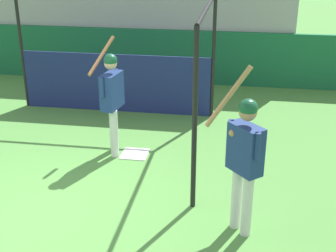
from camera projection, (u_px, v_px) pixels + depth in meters
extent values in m
plane|color=#477F38|center=(36.00, 216.00, 6.23)|extent=(60.00, 60.00, 0.00)
cube|color=#196038|center=(137.00, 55.00, 11.64)|extent=(24.00, 0.12, 1.31)
cube|color=#9E9E99|center=(146.00, 21.00, 12.55)|extent=(7.60, 2.40, 2.56)
cube|color=#195B33|center=(27.00, 20.00, 12.23)|extent=(0.45, 0.40, 0.10)
cube|color=#195B33|center=(29.00, 10.00, 12.30)|extent=(0.45, 0.06, 0.40)
cube|color=#195B33|center=(47.00, 21.00, 12.15)|extent=(0.45, 0.40, 0.10)
cube|color=#195B33|center=(49.00, 11.00, 12.22)|extent=(0.45, 0.06, 0.40)
cube|color=#195B33|center=(67.00, 21.00, 12.07)|extent=(0.45, 0.40, 0.10)
cube|color=#195B33|center=(69.00, 11.00, 12.14)|extent=(0.45, 0.06, 0.40)
cube|color=#195B33|center=(88.00, 22.00, 11.99)|extent=(0.45, 0.40, 0.10)
cube|color=#195B33|center=(89.00, 12.00, 12.06)|extent=(0.45, 0.06, 0.40)
cube|color=#195B33|center=(108.00, 22.00, 11.91)|extent=(0.45, 0.40, 0.10)
cube|color=#195B33|center=(110.00, 12.00, 11.98)|extent=(0.45, 0.06, 0.40)
cube|color=#195B33|center=(129.00, 23.00, 11.83)|extent=(0.45, 0.40, 0.10)
cube|color=#195B33|center=(131.00, 13.00, 11.90)|extent=(0.45, 0.06, 0.40)
cube|color=#195B33|center=(151.00, 24.00, 11.75)|extent=(0.45, 0.40, 0.10)
cube|color=#195B33|center=(152.00, 13.00, 11.82)|extent=(0.45, 0.06, 0.40)
cube|color=#195B33|center=(172.00, 24.00, 11.67)|extent=(0.45, 0.40, 0.10)
cube|color=#195B33|center=(173.00, 14.00, 11.74)|extent=(0.45, 0.06, 0.40)
cube|color=#195B33|center=(194.00, 25.00, 11.58)|extent=(0.45, 0.40, 0.10)
cube|color=#195B33|center=(195.00, 14.00, 11.66)|extent=(0.45, 0.06, 0.40)
cube|color=#195B33|center=(216.00, 26.00, 11.50)|extent=(0.45, 0.40, 0.10)
cube|color=#195B33|center=(217.00, 15.00, 11.58)|extent=(0.45, 0.06, 0.40)
cube|color=#195B33|center=(239.00, 26.00, 11.42)|extent=(0.45, 0.40, 0.10)
cube|color=#195B33|center=(240.00, 16.00, 11.50)|extent=(0.45, 0.06, 0.40)
cube|color=#195B33|center=(262.00, 27.00, 11.34)|extent=(0.45, 0.40, 0.10)
cube|color=#195B33|center=(262.00, 16.00, 11.42)|extent=(0.45, 0.06, 0.40)
cube|color=#195B33|center=(38.00, 0.00, 12.80)|extent=(0.45, 0.40, 0.10)
cube|color=#195B33|center=(57.00, 1.00, 12.72)|extent=(0.45, 0.40, 0.10)
cube|color=#195B33|center=(76.00, 1.00, 12.64)|extent=(0.45, 0.40, 0.10)
cube|color=#195B33|center=(96.00, 2.00, 12.56)|extent=(0.45, 0.40, 0.10)
cube|color=#195B33|center=(116.00, 2.00, 12.48)|extent=(0.45, 0.40, 0.10)
cube|color=#195B33|center=(136.00, 2.00, 12.40)|extent=(0.45, 0.40, 0.10)
cube|color=#195B33|center=(156.00, 3.00, 12.32)|extent=(0.45, 0.40, 0.10)
cube|color=#195B33|center=(177.00, 3.00, 12.24)|extent=(0.45, 0.40, 0.10)
cube|color=#195B33|center=(198.00, 4.00, 12.16)|extent=(0.45, 0.40, 0.10)
cube|color=#195B33|center=(219.00, 4.00, 12.08)|extent=(0.45, 0.40, 0.10)
cube|color=#195B33|center=(240.00, 5.00, 12.00)|extent=(0.45, 0.40, 0.10)
cube|color=#195B33|center=(262.00, 5.00, 11.92)|extent=(0.45, 0.40, 0.10)
cylinder|color=black|center=(195.00, 123.00, 5.98)|extent=(0.07, 0.07, 2.47)
cylinder|color=black|center=(22.00, 49.00, 9.71)|extent=(0.07, 0.07, 2.47)
cylinder|color=black|center=(213.00, 57.00, 9.12)|extent=(0.07, 0.07, 2.47)
cylinder|color=black|center=(209.00, 5.00, 7.08)|extent=(0.06, 3.45, 0.06)
cube|color=navy|center=(116.00, 83.00, 9.64)|extent=(3.91, 0.03, 1.22)
cube|color=white|center=(135.00, 154.00, 7.94)|extent=(0.44, 0.44, 0.02)
cylinder|color=silver|center=(114.00, 134.00, 7.72)|extent=(0.15, 0.15, 0.83)
cylinder|color=silver|center=(113.00, 128.00, 7.95)|extent=(0.15, 0.15, 0.83)
cube|color=navy|center=(112.00, 91.00, 7.57)|extent=(0.30, 0.52, 0.59)
sphere|color=tan|center=(111.00, 63.00, 7.39)|extent=(0.21, 0.21, 0.21)
sphere|color=#144C2D|center=(110.00, 60.00, 7.37)|extent=(0.22, 0.22, 0.22)
cylinder|color=navy|center=(102.00, 87.00, 7.30)|extent=(0.08, 0.08, 0.32)
cylinder|color=navy|center=(116.00, 78.00, 7.75)|extent=(0.08, 0.08, 0.32)
cylinder|color=brown|center=(101.00, 56.00, 7.71)|extent=(0.31, 0.72, 0.54)
sphere|color=brown|center=(120.00, 73.00, 7.65)|extent=(0.08, 0.08, 0.08)
cylinder|color=silver|center=(247.00, 205.00, 5.69)|extent=(0.18, 0.18, 0.84)
cylinder|color=silver|center=(236.00, 198.00, 5.84)|extent=(0.18, 0.18, 0.84)
cube|color=navy|center=(245.00, 149.00, 5.49)|extent=(0.46, 0.48, 0.60)
sphere|color=#A37556|center=(248.00, 112.00, 5.31)|extent=(0.21, 0.21, 0.21)
sphere|color=#144C2D|center=(248.00, 108.00, 5.29)|extent=(0.22, 0.22, 0.22)
cylinder|color=navy|center=(257.00, 146.00, 5.24)|extent=(0.10, 0.10, 0.33)
cylinder|color=navy|center=(231.00, 133.00, 5.60)|extent=(0.10, 0.10, 0.33)
cylinder|color=#AD7F4C|center=(228.00, 97.00, 5.57)|extent=(0.55, 0.22, 0.76)
sphere|color=#AD7F4C|center=(232.00, 133.00, 5.48)|extent=(0.08, 0.08, 0.08)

